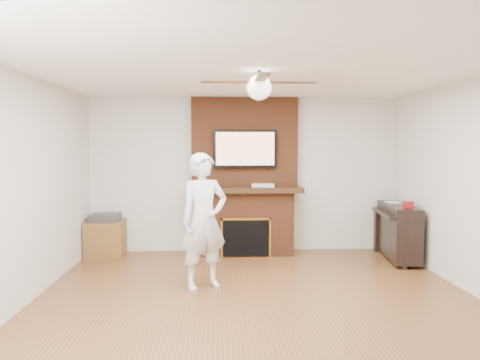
{
  "coord_description": "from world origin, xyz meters",
  "views": [
    {
      "loc": [
        -0.43,
        -4.89,
        1.7
      ],
      "look_at": [
        -0.16,
        0.9,
        1.3
      ],
      "focal_mm": 35.0,
      "sensor_mm": 36.0,
      "label": 1
    }
  ],
  "objects_px": {
    "fireplace": "(245,192)",
    "piano": "(398,230)",
    "person": "(204,221)",
    "side_table": "(106,236)"
  },
  "relations": [
    {
      "from": "fireplace",
      "to": "piano",
      "type": "xyz_separation_m",
      "value": [
        2.3,
        -0.55,
        -0.55
      ]
    },
    {
      "from": "person",
      "to": "fireplace",
      "type": "bearing_deg",
      "value": 45.16
    },
    {
      "from": "person",
      "to": "side_table",
      "type": "relative_size",
      "value": 2.47
    },
    {
      "from": "side_table",
      "to": "fireplace",
      "type": "bearing_deg",
      "value": 0.33
    },
    {
      "from": "side_table",
      "to": "piano",
      "type": "xyz_separation_m",
      "value": [
        4.5,
        -0.48,
        0.14
      ]
    },
    {
      "from": "fireplace",
      "to": "piano",
      "type": "relative_size",
      "value": 1.9
    },
    {
      "from": "side_table",
      "to": "piano",
      "type": "bearing_deg",
      "value": -7.52
    },
    {
      "from": "piano",
      "to": "fireplace",
      "type": "bearing_deg",
      "value": 173.87
    },
    {
      "from": "person",
      "to": "side_table",
      "type": "height_order",
      "value": "person"
    },
    {
      "from": "person",
      "to": "piano",
      "type": "distance_m",
      "value": 3.19
    }
  ]
}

